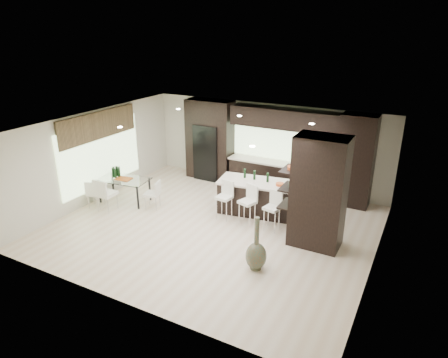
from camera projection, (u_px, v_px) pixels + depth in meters
The scene contains 22 objects.
ground at pixel (213, 227), 10.54m from camera, with size 8.00×8.00×0.00m, color beige.
back_wall at pixel (266, 145), 12.94m from camera, with size 8.00×0.02×2.70m, color beige.
left_wall at pixel (95, 156), 11.81m from camera, with size 0.02×7.00×2.70m, color beige.
right_wall at pixel (380, 212), 8.31m from camera, with size 0.02×7.00×2.70m, color beige.
ceiling at pixel (212, 127), 9.57m from camera, with size 8.00×7.00×0.02m, color white.
window_left at pixel (101, 155), 11.95m from camera, with size 0.04×3.20×1.90m, color #B2D199.
window_back at pixel (283, 142), 12.57m from camera, with size 3.40×0.04×1.20m, color #B2D199.
stone_accent at pixel (99, 125), 11.62m from camera, with size 0.08×3.00×0.80m, color brown.
ceiling_spots at pixel (217, 125), 9.78m from camera, with size 4.00×3.00×0.02m, color white.
back_cabinetry at pixel (277, 150), 12.45m from camera, with size 6.80×0.68×2.70m, color black.
refrigerator at pixel (209, 152), 13.60m from camera, with size 0.90×0.68×1.90m, color black.
partition_column at pixel (319, 193), 9.25m from camera, with size 1.20×0.80×2.70m, color black.
kitchen_island at pixel (259, 197), 11.18m from camera, with size 2.26×0.97×0.94m, color black.
stool_left at pixel (224, 204), 10.85m from camera, with size 0.38×0.38×0.86m, color white.
stool_mid at pixel (247, 209), 10.54m from camera, with size 0.39×0.39×0.88m, color white.
stool_right at pixel (272, 215), 10.25m from camera, with size 0.37×0.37×0.84m, color white.
bench at pixel (278, 206), 11.13m from camera, with size 1.41×0.54×0.54m, color black.
floor_vase at pixel (256, 244), 8.51m from camera, with size 0.46×0.46×1.25m, color #414531, non-canonical shape.
dining_table at pixel (125, 190), 11.96m from camera, with size 1.48×0.83×0.71m, color white.
chair_near at pixel (107, 196), 11.31m from camera, with size 0.49×0.49×0.91m, color white.
chair_far at pixel (96, 195), 11.57m from camera, with size 0.42×0.42×0.77m, color white.
chair_end at pixel (152, 196), 11.50m from camera, with size 0.42×0.42×0.77m, color white.
Camera 1 is at (4.65, -8.15, 4.98)m, focal length 32.00 mm.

